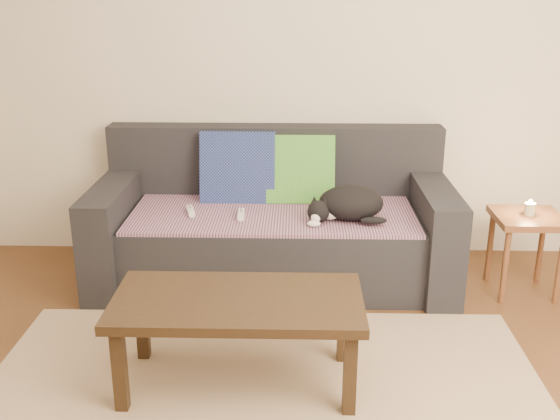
{
  "coord_description": "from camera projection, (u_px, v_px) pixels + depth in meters",
  "views": [
    {
      "loc": [
        0.14,
        -2.15,
        1.69
      ],
      "look_at": [
        0.05,
        1.2,
        0.55
      ],
      "focal_mm": 42.0,
      "sensor_mm": 36.0,
      "label": 1
    }
  ],
  "objects": [
    {
      "name": "cat",
      "position": [
        348.0,
        204.0,
        3.69
      ],
      "size": [
        0.47,
        0.36,
        0.19
      ],
      "rotation": [
        0.0,
        0.0,
        -0.24
      ],
      "color": "black",
      "rests_on": "throw_blanket"
    },
    {
      "name": "cushion_green",
      "position": [
        301.0,
        170.0,
        4.02
      ],
      "size": [
        0.42,
        0.22,
        0.43
      ],
      "primitive_type": "cube",
      "rotation": [
        -0.28,
        0.0,
        0.0
      ],
      "color": "#0C5133",
      "rests_on": "throw_blanket"
    },
    {
      "name": "cushion_navy",
      "position": [
        238.0,
        169.0,
        4.03
      ],
      "size": [
        0.46,
        0.22,
        0.47
      ],
      "primitive_type": "cube",
      "rotation": [
        -0.24,
        0.0,
        0.0
      ],
      "color": "#111C4B",
      "rests_on": "throw_blanket"
    },
    {
      "name": "back_wall",
      "position": [
        275.0,
        54.0,
        4.06
      ],
      "size": [
        4.5,
        0.04,
        2.6
      ],
      "primitive_type": "cube",
      "color": "beige",
      "rests_on": "ground"
    },
    {
      "name": "candle",
      "position": [
        530.0,
        209.0,
        3.68
      ],
      "size": [
        0.06,
        0.06,
        0.09
      ],
      "color": "beige",
      "rests_on": "side_table"
    },
    {
      "name": "throw_blanket",
      "position": [
        273.0,
        214.0,
        3.84
      ],
      "size": [
        1.66,
        0.74,
        0.02
      ],
      "primitive_type": "cube",
      "color": "#3D2749",
      "rests_on": "sofa"
    },
    {
      "name": "side_table",
      "position": [
        527.0,
        229.0,
        3.72
      ],
      "size": [
        0.38,
        0.38,
        0.47
      ],
      "color": "brown",
      "rests_on": "ground"
    },
    {
      "name": "wii_remote_b",
      "position": [
        241.0,
        215.0,
        3.76
      ],
      "size": [
        0.04,
        0.15,
        0.03
      ],
      "primitive_type": "cube",
      "rotation": [
        0.0,
        0.0,
        1.62
      ],
      "color": "white",
      "rests_on": "throw_blanket"
    },
    {
      "name": "sofa",
      "position": [
        273.0,
        228.0,
        3.97
      ],
      "size": [
        2.1,
        0.94,
        0.87
      ],
      "color": "#232328",
      "rests_on": "ground"
    },
    {
      "name": "rug",
      "position": [
        261.0,
        415.0,
        2.72
      ],
      "size": [
        2.5,
        1.8,
        0.01
      ],
      "primitive_type": "cube",
      "color": "tan",
      "rests_on": "ground"
    },
    {
      "name": "wii_remote_a",
      "position": [
        190.0,
        211.0,
        3.82
      ],
      "size": [
        0.07,
        0.15,
        0.03
      ],
      "primitive_type": "cube",
      "rotation": [
        0.0,
        0.0,
        1.84
      ],
      "color": "white",
      "rests_on": "throw_blanket"
    },
    {
      "name": "coffee_table",
      "position": [
        238.0,
        309.0,
        2.82
      ],
      "size": [
        1.08,
        0.54,
        0.43
      ],
      "color": "#301F12",
      "rests_on": "rug"
    }
  ]
}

